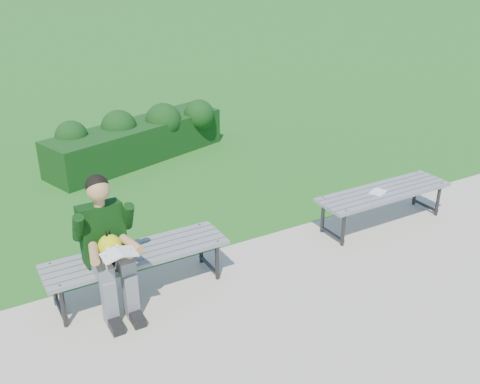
% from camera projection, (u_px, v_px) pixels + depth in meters
% --- Properties ---
extents(ground, '(80.00, 80.00, 0.00)m').
position_uv_depth(ground, '(253.00, 240.00, 6.37)').
color(ground, '#2A6614').
rests_on(ground, ground).
extents(walkway, '(30.00, 3.50, 0.02)m').
position_uv_depth(walkway, '(350.00, 319.00, 4.98)').
color(walkway, beige).
rests_on(walkway, ground).
extents(hedge, '(3.18, 1.70, 0.87)m').
position_uv_depth(hedge, '(140.00, 136.00, 8.74)').
color(hedge, '#113915').
rests_on(hedge, ground).
extents(bench_left, '(1.80, 0.50, 0.46)m').
position_uv_depth(bench_left, '(137.00, 257.00, 5.22)').
color(bench_left, gray).
rests_on(bench_left, walkway).
extents(bench_right, '(1.80, 0.50, 0.46)m').
position_uv_depth(bench_right, '(384.00, 195.00, 6.56)').
color(bench_right, gray).
rests_on(bench_right, walkway).
extents(seated_boy, '(0.56, 0.76, 1.31)m').
position_uv_depth(seated_boy, '(107.00, 242.00, 4.89)').
color(seated_boy, gray).
rests_on(seated_boy, walkway).
extents(paper_sheet, '(0.26, 0.23, 0.01)m').
position_uv_depth(paper_sheet, '(378.00, 192.00, 6.50)').
color(paper_sheet, white).
rests_on(paper_sheet, bench_right).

